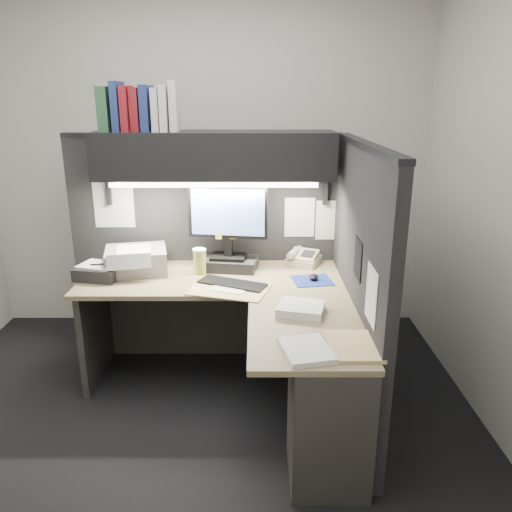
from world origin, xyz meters
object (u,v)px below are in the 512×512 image
Objects in this scene: notebook_stack at (99,272)px; overhead_shelf at (215,155)px; coffee_cup at (200,262)px; printer at (136,260)px; monitor at (228,237)px; keyboard at (232,284)px; desk at (262,358)px; telephone at (303,259)px.

overhead_shelf is at bearing 15.61° from notebook_stack.
printer is at bearing 175.17° from coffee_cup.
monitor reaches higher than keyboard.
keyboard is (0.12, -0.35, -0.76)m from overhead_shelf.
coffee_cup is at bearing -131.83° from overhead_shelf.
desk is at bearing -68.21° from overhead_shelf.
printer reaches higher than keyboard.
coffee_cup is 0.40× the size of printer.
telephone is 1.38m from notebook_stack.
coffee_cup is (-0.41, 0.63, 0.37)m from desk.
telephone reaches higher than notebook_stack.
overhead_shelf is 3.90× the size of printer.
overhead_shelf is 3.59× the size of keyboard.
keyboard is 1.09× the size of printer.
printer is (-0.84, 0.67, 0.37)m from desk.
telephone is (0.30, 0.81, 0.33)m from desk.
keyboard is 0.71m from printer.
keyboard reaches higher than desk.
notebook_stack is (-1.36, -0.27, -0.00)m from telephone.
notebook_stack is (-0.84, -0.18, -0.19)m from monitor.
desk is 7.96× the size of telephone.
desk is 1.33m from overhead_shelf.
monitor is 0.64m from printer.
overhead_shelf reaches higher than desk.
printer is (-0.62, -0.05, -0.15)m from monitor.
notebook_stack is at bearing 152.86° from desk.
printer is (-0.66, 0.27, 0.07)m from keyboard.
desk is 0.84m from coffee_cup.
desk is 4.28× the size of printer.
desk is 0.91m from monitor.
desk is 1.10× the size of overhead_shelf.
overhead_shelf is 7.26× the size of telephone.
monitor is 3.61× the size of coffee_cup.
telephone is at bearing 5.58° from overhead_shelf.
desk is 1.23m from notebook_stack.
desk is at bearing -51.01° from printer.
overhead_shelf is 1.07m from notebook_stack.
monitor is at bearing -145.49° from telephone.
telephone reaches higher than keyboard.
printer reaches higher than notebook_stack.
keyboard is 2.70× the size of coffee_cup.
monitor is at bearing 121.04° from keyboard.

